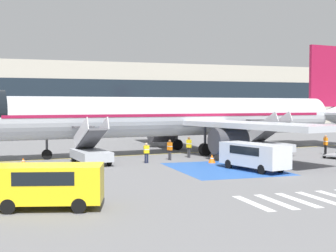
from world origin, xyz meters
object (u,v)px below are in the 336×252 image
object	(u,v)px
boarding_stairs_forward	(91,152)
traffic_cone_2	(23,161)
boarding_stairs_aft	(269,144)
ground_crew_1	(170,148)
ground_crew_0	(326,143)
fuel_tanker	(162,123)
traffic_cone_1	(212,159)
terminal_building	(45,94)
service_van_0	(48,182)
traffic_cone_0	(288,159)
ground_crew_3	(146,152)
service_van_2	(254,154)
ground_crew_2	(189,146)
airliner	(181,117)

from	to	relation	value
boarding_stairs_forward	traffic_cone_2	size ratio (longest dim) A/B	10.86
boarding_stairs_aft	ground_crew_1	xyz separation A→B (m)	(-10.20, -1.67, -0.02)
ground_crew_0	traffic_cone_2	size ratio (longest dim) A/B	3.56
boarding_stairs_forward	ground_crew_1	xyz separation A→B (m)	(6.59, 0.49, 0.02)
fuel_tanker	ground_crew_0	xyz separation A→B (m)	(6.83, -29.45, -0.81)
traffic_cone_1	terminal_building	bearing A→B (deg)	97.40
boarding_stairs_aft	traffic_cone_2	world-z (taller)	boarding_stairs_aft
service_van_0	ground_crew_0	xyz separation A→B (m)	(25.73, 15.57, -0.14)
boarding_stairs_aft	terminal_building	world-z (taller)	terminal_building
ground_crew_0	traffic_cone_0	bearing A→B (deg)	-49.96
traffic_cone_1	service_van_0	bearing A→B (deg)	-135.78
service_van_0	ground_crew_1	bearing A→B (deg)	-19.82
traffic_cone_0	traffic_cone_1	bearing A→B (deg)	162.02
ground_crew_0	ground_crew_3	distance (m)	17.49
terminal_building	service_van_2	bearing A→B (deg)	-82.25
service_van_0	traffic_cone_2	bearing A→B (deg)	17.74
service_van_2	traffic_cone_1	world-z (taller)	service_van_2
boarding_stairs_forward	traffic_cone_0	xyz separation A→B (m)	(14.92, -4.07, -0.67)
boarding_stairs_forward	service_van_2	distance (m)	12.49
service_van_2	ground_crew_1	xyz separation A→B (m)	(-3.71, 7.55, -0.16)
ground_crew_2	terminal_building	distance (m)	68.10
ground_crew_3	traffic_cone_1	xyz separation A→B (m)	(4.96, -1.41, -0.58)
airliner	fuel_tanker	xyz separation A→B (m)	(5.51, 24.33, -1.60)
boarding_stairs_forward	ground_crew_1	distance (m)	6.60
ground_crew_1	traffic_cone_2	distance (m)	11.62
airliner	boarding_stairs_forward	bearing A→B (deg)	113.58
traffic_cone_1	boarding_stairs_aft	bearing A→B (deg)	29.99
fuel_tanker	ground_crew_3	xyz separation A→B (m)	(-10.61, -30.74, -0.94)
ground_crew_1	terminal_building	world-z (taller)	terminal_building
service_van_2	terminal_building	world-z (taller)	terminal_building
ground_crew_1	ground_crew_2	distance (m)	2.42
fuel_tanker	terminal_building	world-z (taller)	terminal_building
boarding_stairs_aft	fuel_tanker	world-z (taller)	boarding_stairs_aft
traffic_cone_2	service_van_0	bearing A→B (deg)	-86.70
boarding_stairs_aft	traffic_cone_2	distance (m)	21.79
ground_crew_1	boarding_stairs_forward	bearing A→B (deg)	69.27
service_van_0	service_van_2	xyz separation A→B (m)	(14.33, 8.04, -0.03)
ground_crew_3	traffic_cone_0	bearing A→B (deg)	-21.38
traffic_cone_2	terminal_building	xyz separation A→B (m)	(4.94, 67.60, 6.64)
fuel_tanker	traffic_cone_1	xyz separation A→B (m)	(-5.65, -32.14, -1.51)
ground_crew_0	ground_crew_2	world-z (taller)	ground_crew_2
traffic_cone_0	traffic_cone_2	bearing A→B (deg)	164.77
boarding_stairs_aft	fuel_tanker	distance (m)	27.85
traffic_cone_2	boarding_stairs_aft	bearing A→B (deg)	2.13
airliner	traffic_cone_0	size ratio (longest dim) A/B	76.47
traffic_cone_0	boarding_stairs_forward	bearing A→B (deg)	164.73
fuel_tanker	ground_crew_3	world-z (taller)	fuel_tanker
airliner	ground_crew_2	distance (m)	4.65
ground_crew_3	terminal_building	size ratio (longest dim) A/B	0.01
boarding_stairs_forward	ground_crew_2	xyz separation A→B (m)	(8.70, 1.66, 0.09)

